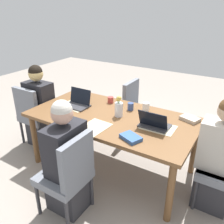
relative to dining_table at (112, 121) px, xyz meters
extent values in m
plane|color=gray|center=(0.00, 0.00, -0.66)|extent=(10.00, 10.00, 0.00)
cube|color=brown|center=(0.00, 0.00, 0.05)|extent=(1.97, 1.03, 0.04)
cylinder|color=brown|center=(-0.91, -0.43, -0.31)|extent=(0.07, 0.07, 0.69)
cylinder|color=brown|center=(0.91, -0.43, -0.31)|extent=(0.07, 0.07, 0.69)
cylinder|color=brown|center=(-0.91, 0.43, -0.31)|extent=(0.07, 0.07, 0.69)
cylinder|color=brown|center=(0.91, 0.43, -0.31)|extent=(0.07, 0.07, 0.69)
cube|color=slate|center=(0.03, 0.85, -0.25)|extent=(0.44, 0.44, 0.08)
cube|color=slate|center=(-0.16, 0.85, 0.01)|extent=(0.06, 0.42, 0.45)
cylinder|color=#333338|center=(0.22, 1.04, -0.48)|extent=(0.04, 0.04, 0.37)
cylinder|color=#333338|center=(0.22, 0.66, -0.48)|extent=(0.04, 0.04, 0.37)
cylinder|color=#333338|center=(-0.16, 1.04, -0.48)|extent=(0.04, 0.04, 0.37)
cylinder|color=#333338|center=(-0.16, 0.66, -0.48)|extent=(0.04, 0.04, 0.37)
cube|color=#2D2D33|center=(0.03, 0.79, -0.44)|extent=(0.36, 0.34, 0.45)
cube|color=#232328|center=(0.03, 0.79, 0.04)|extent=(0.24, 0.40, 0.50)
sphere|color=tan|center=(0.03, 0.79, 0.41)|extent=(0.20, 0.20, 0.20)
sphere|color=beige|center=(0.03, 0.79, 0.44)|extent=(0.19, 0.19, 0.19)
cube|color=slate|center=(1.27, 0.02, -0.25)|extent=(0.44, 0.44, 0.08)
cube|color=slate|center=(1.27, 0.21, 0.01)|extent=(0.42, 0.06, 0.45)
cylinder|color=#333338|center=(1.46, -0.17, -0.48)|extent=(0.04, 0.04, 0.37)
cylinder|color=#333338|center=(1.08, -0.17, -0.48)|extent=(0.04, 0.04, 0.37)
cylinder|color=#333338|center=(1.46, 0.21, -0.48)|extent=(0.04, 0.04, 0.37)
cylinder|color=#333338|center=(1.08, 0.21, -0.48)|extent=(0.04, 0.04, 0.37)
cube|color=#2D2D33|center=(1.21, 0.02, -0.44)|extent=(0.34, 0.36, 0.45)
cube|color=#232328|center=(1.21, 0.02, 0.04)|extent=(0.40, 0.24, 0.50)
sphere|color=tan|center=(1.21, 0.02, 0.41)|extent=(0.20, 0.20, 0.20)
sphere|color=black|center=(1.21, 0.02, 0.44)|extent=(0.19, 0.19, 0.19)
cube|color=slate|center=(-1.27, -0.03, -0.25)|extent=(0.44, 0.44, 0.08)
cylinder|color=#333338|center=(-1.08, 0.16, -0.48)|extent=(0.04, 0.04, 0.37)
cylinder|color=#333338|center=(-1.08, -0.22, -0.48)|extent=(0.04, 0.04, 0.37)
cube|color=#2D2D33|center=(-1.21, -0.03, -0.44)|extent=(0.34, 0.36, 0.45)
cube|color=#B7B2A8|center=(-1.21, -0.03, 0.04)|extent=(0.40, 0.24, 0.50)
cube|color=slate|center=(0.00, -0.85, -0.25)|extent=(0.44, 0.44, 0.08)
cube|color=slate|center=(0.19, -0.85, 0.01)|extent=(0.06, 0.42, 0.45)
cylinder|color=#333338|center=(-0.19, -1.04, -0.48)|extent=(0.04, 0.04, 0.37)
cylinder|color=#333338|center=(-0.19, -0.66, -0.48)|extent=(0.04, 0.04, 0.37)
cylinder|color=#333338|center=(0.19, -1.04, -0.48)|extent=(0.04, 0.04, 0.37)
cylinder|color=#333338|center=(0.19, -0.66, -0.48)|extent=(0.04, 0.04, 0.37)
cylinder|color=silver|center=(-0.07, -0.04, 0.16)|extent=(0.10, 0.10, 0.17)
sphere|color=gold|center=(-0.06, -0.04, 0.28)|extent=(0.05, 0.05, 0.05)
cylinder|color=#477A3D|center=(-0.06, -0.04, 0.26)|extent=(0.01, 0.01, 0.04)
sphere|color=gold|center=(-0.07, -0.02, 0.31)|extent=(0.05, 0.05, 0.05)
cylinder|color=#477A3D|center=(-0.07, -0.02, 0.27)|extent=(0.01, 0.01, 0.07)
sphere|color=gold|center=(-0.07, -0.04, 0.30)|extent=(0.05, 0.05, 0.05)
cylinder|color=#477A3D|center=(-0.07, -0.04, 0.27)|extent=(0.01, 0.01, 0.06)
cube|color=beige|center=(0.01, 0.35, 0.07)|extent=(0.28, 0.37, 0.00)
cube|color=beige|center=(0.57, 0.01, 0.07)|extent=(0.37, 0.27, 0.00)
cube|color=beige|center=(-0.57, -0.01, 0.07)|extent=(0.37, 0.27, 0.00)
cube|color=#38383D|center=(0.53, 0.01, 0.08)|extent=(0.32, 0.22, 0.02)
cube|color=black|center=(0.53, -0.08, 0.19)|extent=(0.31, 0.05, 0.20)
cube|color=#38383D|center=(-0.53, -0.01, 0.08)|extent=(0.32, 0.22, 0.02)
cube|color=black|center=(-0.53, 0.06, 0.19)|extent=(0.31, 0.08, 0.19)
cylinder|color=white|center=(-0.27, -0.36, 0.12)|extent=(0.09, 0.09, 0.10)
cylinder|color=#33477A|center=(-0.11, -0.27, 0.12)|extent=(0.08, 0.08, 0.09)
cylinder|color=#AD3D38|center=(0.23, -0.34, 0.11)|extent=(0.08, 0.08, 0.08)
cylinder|color=#232328|center=(0.54, 0.27, 0.13)|extent=(0.07, 0.07, 0.11)
cube|color=#B2A38E|center=(-0.82, -0.36, 0.09)|extent=(0.23, 0.20, 0.04)
cube|color=#335693|center=(-0.44, 0.36, 0.09)|extent=(0.24, 0.21, 0.04)
cube|color=black|center=(0.79, -0.31, 0.08)|extent=(0.08, 0.15, 0.01)
camera|label=1|loc=(-1.34, 2.18, 1.30)|focal=38.43mm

